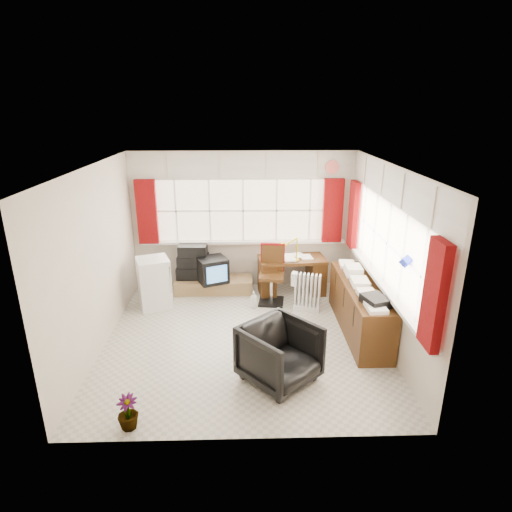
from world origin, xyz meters
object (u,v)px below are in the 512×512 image
at_px(office_chair, 280,354).
at_px(desk, 292,274).
at_px(mini_fridge, 154,283).
at_px(task_chair, 272,271).
at_px(desk_lamp, 297,244).
at_px(radiator, 307,296).
at_px(crt_tv, 213,270).
at_px(tv_bench, 214,285).
at_px(credenza, 360,307).

bearing_deg(office_chair, desk, 38.81).
bearing_deg(office_chair, mini_fridge, 90.28).
height_order(desk, task_chair, task_chair).
relative_size(desk_lamp, office_chair, 0.52).
xyz_separation_m(radiator, mini_fridge, (-2.55, 0.23, 0.16)).
bearing_deg(desk_lamp, office_chair, -101.10).
xyz_separation_m(desk_lamp, office_chair, (-0.49, -2.48, -0.60)).
bearing_deg(desk_lamp, desk, 114.18).
xyz_separation_m(desk_lamp, task_chair, (-0.43, -0.16, -0.43)).
bearing_deg(desk_lamp, radiator, -77.28).
xyz_separation_m(desk, crt_tv, (-1.42, -0.02, 0.10)).
relative_size(tv_bench, mini_fridge, 1.65).
distance_m(desk_lamp, mini_fridge, 2.51).
relative_size(radiator, mini_fridge, 0.76).
xyz_separation_m(tv_bench, crt_tv, (-0.01, -0.15, 0.35)).
relative_size(desk_lamp, tv_bench, 0.31).
relative_size(desk, desk_lamp, 2.85).
height_order(radiator, crt_tv, crt_tv).
bearing_deg(mini_fridge, office_chair, -47.87).
xyz_separation_m(office_chair, tv_bench, (-0.98, 2.73, -0.25)).
xyz_separation_m(credenza, crt_tv, (-2.28, 1.37, 0.08)).
height_order(office_chair, tv_bench, office_chair).
relative_size(task_chair, crt_tv, 1.63).
bearing_deg(tv_bench, desk_lamp, -9.73).
height_order(office_chair, crt_tv, office_chair).
height_order(desk, credenza, credenza).
bearing_deg(credenza, crt_tv, 148.98).
height_order(task_chair, mini_fridge, task_chair).
relative_size(task_chair, mini_fridge, 1.19).
bearing_deg(mini_fridge, desk_lamp, 7.88).
xyz_separation_m(desk, tv_bench, (-1.41, 0.12, -0.25)).
distance_m(desk, task_chair, 0.50).
height_order(desk, crt_tv, desk).
bearing_deg(desk, mini_fridge, -168.93).
bearing_deg(desk, office_chair, -99.35).
distance_m(crt_tv, mini_fridge, 1.05).
bearing_deg(task_chair, tv_bench, 158.21).
distance_m(desk_lamp, task_chair, 0.63).
relative_size(credenza, crt_tv, 3.21).
height_order(task_chair, radiator, task_chair).
distance_m(credenza, mini_fridge, 3.36).
bearing_deg(office_chair, desk_lamp, 37.05).
bearing_deg(desk_lamp, credenza, -57.47).
xyz_separation_m(radiator, crt_tv, (-1.60, 0.68, 0.21)).
bearing_deg(office_chair, radiator, 30.29).
xyz_separation_m(desk_lamp, tv_bench, (-1.47, 0.25, -0.85)).
bearing_deg(tv_bench, crt_tv, -92.09).
bearing_deg(radiator, task_chair, 144.02).
bearing_deg(radiator, tv_bench, 152.78).
relative_size(office_chair, crt_tv, 1.33).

